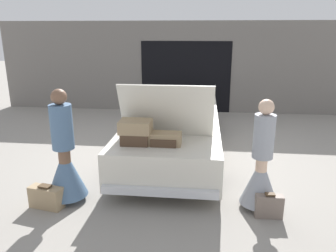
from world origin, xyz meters
The scene contains 7 objects.
ground_plane centered at (0.00, 0.00, 0.00)m, with size 40.00×40.00×0.00m, color gray.
garage_wall_back centered at (0.00, 3.72, 1.39)m, with size 12.00×0.14×2.80m.
car centered at (0.00, 0.00, 0.58)m, with size 1.84×4.89×1.72m.
person_left centered at (-1.44, -2.31, 0.62)m, with size 0.61×0.61×1.73m.
person_right centered at (1.44, -2.22, 0.58)m, with size 0.56×0.56×1.63m.
suitcase_beside_left_person centered at (-1.66, -2.57, 0.16)m, with size 0.53×0.28×0.36m.
suitcase_beside_right_person centered at (1.54, -2.47, 0.17)m, with size 0.38×0.15×0.36m.
Camera 1 is at (0.60, -6.65, 2.51)m, focal length 35.00 mm.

